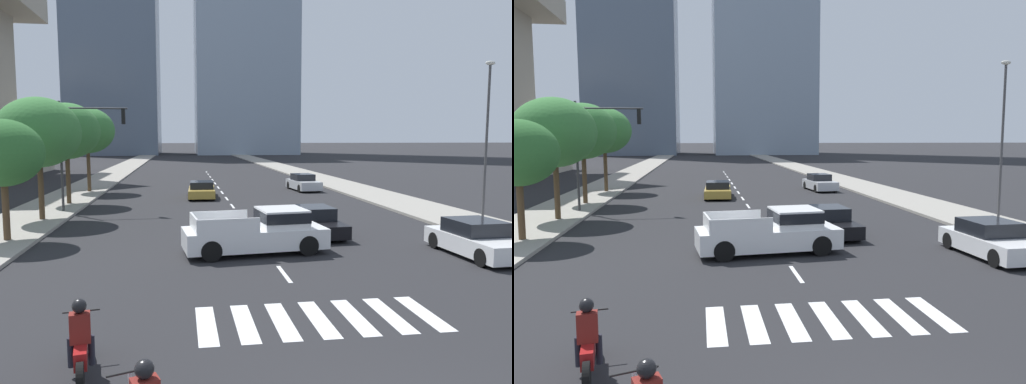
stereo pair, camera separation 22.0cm
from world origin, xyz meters
TOP-DOWN VIEW (x-y plane):
  - sidewalk_east at (11.19, 30.00)m, footprint 4.00×260.00m
  - sidewalk_west at (-11.19, 30.00)m, footprint 4.00×260.00m
  - crosswalk_near at (0.00, 5.37)m, footprint 5.85×2.49m
  - lane_divider_center at (0.00, 33.37)m, footprint 0.14×50.00m
  - motorcycle_trailing at (-5.09, 3.24)m, footprint 0.72×2.20m
  - pickup_truck at (-0.24, 12.43)m, footprint 5.52×2.59m
  - sedan_white_0 at (7.59, 10.75)m, footprint 2.09×4.36m
  - sedan_silver_1 at (6.81, 33.96)m, footprint 2.13×4.42m
  - sedan_gold_2 at (-1.74, 30.15)m, footprint 2.06×4.83m
  - sedan_black_3 at (2.69, 15.50)m, footprint 2.01×4.33m
  - traffic_signal_far at (-8.66, 23.88)m, footprint 4.07×0.28m
  - street_lamp_east at (11.49, 16.36)m, footprint 0.50×0.24m
  - street_tree_nearest at (-10.39, 15.67)m, footprint 3.24×3.24m
  - street_tree_second at (-10.39, 20.95)m, footprint 4.22×4.22m
  - street_tree_third at (-10.39, 27.26)m, footprint 4.20×4.20m
  - street_tree_fourth at (-10.39, 34.53)m, footprint 4.18×4.18m

SIDE VIEW (x-z plane):
  - lane_divider_center at x=0.00m, z-range 0.00..0.01m
  - crosswalk_near at x=0.00m, z-range 0.00..0.01m
  - sidewalk_east at x=11.19m, z-range 0.00..0.15m
  - sidewalk_west at x=-11.19m, z-range 0.00..0.15m
  - sedan_gold_2 at x=-1.74m, z-range -0.04..1.16m
  - sedan_black_3 at x=2.69m, z-range -0.05..1.21m
  - motorcycle_trailing at x=-5.09m, z-range -0.16..1.33m
  - sedan_white_0 at x=7.59m, z-range -0.06..1.26m
  - sedan_silver_1 at x=6.81m, z-range -0.06..1.31m
  - pickup_truck at x=-0.24m, z-range -0.02..1.65m
  - street_tree_nearest at x=-10.39m, z-range 1.24..6.22m
  - traffic_signal_far at x=-8.66m, z-range 1.26..7.54m
  - street_tree_second at x=-10.39m, z-range 1.48..7.76m
  - street_lamp_east at x=11.49m, z-range 0.75..8.61m
  - street_tree_third at x=-10.39m, z-range 1.56..7.97m
  - street_tree_fourth at x=-10.39m, z-range 1.63..8.18m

